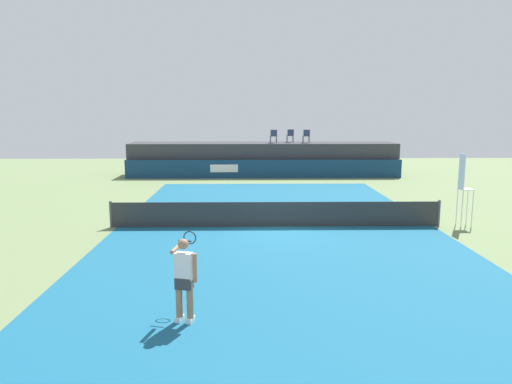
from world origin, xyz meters
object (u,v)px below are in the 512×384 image
at_px(spectator_chair_far_left, 274,136).
at_px(tennis_ball, 215,213).
at_px(spectator_chair_center, 306,136).
at_px(net_post_far, 439,213).
at_px(umpire_chair, 463,185).
at_px(net_post_near, 111,214).
at_px(spectator_chair_left, 290,135).
at_px(tennis_player, 184,277).

bearing_deg(spectator_chair_far_left, tennis_ball, -104.08).
distance_m(spectator_chair_far_left, spectator_chair_center, 2.22).
bearing_deg(net_post_far, spectator_chair_far_left, 110.15).
height_order(spectator_chair_center, umpire_chair, spectator_chair_center).
relative_size(net_post_far, tennis_ball, 14.71).
bearing_deg(spectator_chair_center, net_post_far, -77.70).
relative_size(spectator_chair_far_left, spectator_chair_center, 1.00).
height_order(spectator_chair_far_left, net_post_near, spectator_chair_far_left).
distance_m(spectator_chair_left, tennis_player, 24.30).
relative_size(spectator_chair_left, net_post_far, 0.89).
bearing_deg(spectator_chair_center, spectator_chair_far_left, -178.76).
bearing_deg(net_post_far, spectator_chair_center, 102.30).
height_order(umpire_chair, tennis_player, umpire_chair).
bearing_deg(spectator_chair_left, net_post_far, -74.44).
bearing_deg(net_post_far, umpire_chair, -0.41).
bearing_deg(net_post_near, tennis_ball, 31.71).
bearing_deg(tennis_player, umpire_chair, 41.44).
bearing_deg(net_post_near, spectator_chair_far_left, 65.24).
xyz_separation_m(umpire_chair, tennis_ball, (-9.53, 2.31, -1.55)).
xyz_separation_m(spectator_chair_far_left, spectator_chair_center, (2.22, 0.05, 0.00)).
height_order(spectator_chair_far_left, umpire_chair, spectator_chair_far_left).
xyz_separation_m(spectator_chair_far_left, umpire_chair, (6.36, -14.98, -1.11)).
bearing_deg(net_post_near, spectator_chair_center, 58.73).
bearing_deg(spectator_chair_center, spectator_chair_left, 154.53).
bearing_deg(tennis_player, spectator_chair_left, 79.89).
distance_m(spectator_chair_far_left, net_post_far, 16.10).
distance_m(net_post_far, tennis_player, 11.97).
relative_size(spectator_chair_far_left, tennis_ball, 13.06).
bearing_deg(net_post_far, spectator_chair_left, 105.56).
height_order(net_post_far, tennis_player, tennis_player).
relative_size(net_post_near, net_post_far, 1.00).
xyz_separation_m(spectator_chair_left, tennis_ball, (-4.35, -13.22, -2.66)).
xyz_separation_m(net_post_near, net_post_far, (12.40, 0.00, 0.00)).
relative_size(umpire_chair, tennis_ball, 40.59).
height_order(umpire_chair, tennis_ball, umpire_chair).
relative_size(net_post_near, tennis_ball, 14.71).
distance_m(spectator_chair_center, umpire_chair, 15.63).
bearing_deg(spectator_chair_left, net_post_near, -117.50).
relative_size(spectator_chair_center, umpire_chair, 0.32).
height_order(spectator_chair_center, tennis_player, spectator_chair_center).
xyz_separation_m(net_post_far, tennis_player, (-8.57, -8.34, 0.46)).
bearing_deg(net_post_far, tennis_ball, 165.12).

